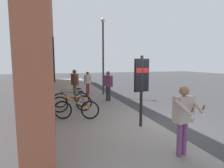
# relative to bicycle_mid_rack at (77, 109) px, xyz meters

# --- Properties ---
(ground) EXTENTS (60.00, 60.00, 0.00)m
(ground) POSITION_rel_bicycle_mid_rack_xyz_m (4.44, -3.71, -0.51)
(ground) COLOR #38383A
(sidewalk_pavement) EXTENTS (24.00, 3.50, 0.12)m
(sidewalk_pavement) POSITION_rel_bicycle_mid_rack_xyz_m (6.44, -0.96, -0.45)
(sidewalk_pavement) COLOR gray
(sidewalk_pavement) RESTS_ON ground
(station_facade) EXTENTS (22.00, 0.65, 9.12)m
(station_facade) POSITION_rel_bicycle_mid_rack_xyz_m (7.43, 1.09, 4.05)
(station_facade) COLOR #9E563D
(station_facade) RESTS_ON ground
(bicycle_mid_rack) EXTENTS (0.67, 1.71, 0.97)m
(bicycle_mid_rack) POSITION_rel_bicycle_mid_rack_xyz_m (0.00, 0.00, 0.00)
(bicycle_mid_rack) COLOR black
(bicycle_mid_rack) RESTS_ON sidewalk_pavement
(bicycle_under_window) EXTENTS (0.48, 1.77, 0.97)m
(bicycle_under_window) POSITION_rel_bicycle_mid_rack_xyz_m (1.11, 0.06, -0.00)
(bicycle_under_window) COLOR black
(bicycle_under_window) RESTS_ON sidewalk_pavement
(bicycle_end_of_row) EXTENTS (0.48, 1.77, 0.97)m
(bicycle_end_of_row) POSITION_rel_bicycle_mid_rack_xyz_m (1.97, 0.03, 0.00)
(bicycle_end_of_row) COLOR black
(bicycle_end_of_row) RESTS_ON sidewalk_pavement
(transit_info_sign) EXTENTS (0.17, 0.56, 2.40)m
(transit_info_sign) POSITION_rel_bicycle_mid_rack_xyz_m (-1.45, -2.01, 1.21)
(transit_info_sign) COLOR black
(transit_info_sign) RESTS_ON sidewalk_pavement
(pedestrian_by_facade) EXTENTS (0.54, 0.48, 1.69)m
(pedestrian_by_facade) POSITION_rel_bicycle_mid_rack_xyz_m (2.85, -2.12, 0.65)
(pedestrian_by_facade) COLOR #26262D
(pedestrian_by_facade) RESTS_ON sidewalk_pavement
(pedestrian_near_bus) EXTENTS (0.63, 0.42, 1.78)m
(pedestrian_near_bus) POSITION_rel_bicycle_mid_rack_xyz_m (3.80, -0.34, 0.70)
(pedestrian_near_bus) COLOR #4C724C
(pedestrian_near_bus) RESTS_ON sidewalk_pavement
(pedestrian_crossing_street) EXTENTS (0.45, 0.50, 1.57)m
(pedestrian_crossing_street) POSITION_rel_bicycle_mid_rack_xyz_m (5.19, -1.35, 0.57)
(pedestrian_crossing_street) COLOR maroon
(pedestrian_crossing_street) RESTS_ON sidewalk_pavement
(tourist_with_hotdogs) EXTENTS (0.63, 0.62, 1.64)m
(tourist_with_hotdogs) POSITION_rel_bicycle_mid_rack_xyz_m (-3.52, -2.03, 0.63)
(tourist_with_hotdogs) COLOR #723F72
(tourist_with_hotdogs) RESTS_ON sidewalk_pavement
(street_lamp) EXTENTS (0.28, 0.28, 5.13)m
(street_lamp) POSITION_rel_bicycle_mid_rack_xyz_m (5.01, -2.41, 2.66)
(street_lamp) COLOR #333338
(street_lamp) RESTS_ON sidewalk_pavement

